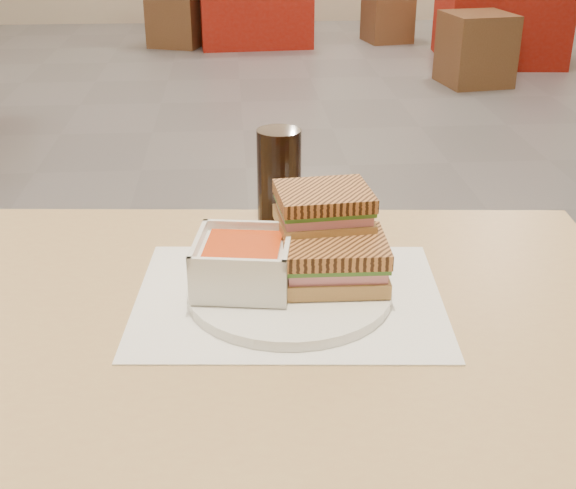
{
  "coord_description": "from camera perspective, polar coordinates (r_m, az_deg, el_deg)",
  "views": [
    {
      "loc": [
        -0.05,
        -2.87,
        1.23
      ],
      "look_at": [
        0.01,
        -2.0,
        0.82
      ],
      "focal_mm": 47.68,
      "sensor_mm": 36.0,
      "label": 1
    }
  ],
  "objects": [
    {
      "name": "bg_table_1",
      "position": [
        6.29,
        15.59,
        16.56
      ],
      "size": [
        0.95,
        0.95,
        0.77
      ],
      "color": "maroon",
      "rests_on": "ground"
    },
    {
      "name": "bg_chair_2l",
      "position": [
        6.75,
        -8.27,
        16.4
      ],
      "size": [
        0.52,
        0.52,
        0.46
      ],
      "color": "brown",
      "rests_on": "ground"
    },
    {
      "name": "panini_lower",
      "position": [
        0.98,
        3.48,
        -1.18
      ],
      "size": [
        0.13,
        0.11,
        0.06
      ],
      "color": "tan",
      "rests_on": "plate"
    },
    {
      "name": "bg_chair_2r",
      "position": [
        6.93,
        7.43,
        16.45
      ],
      "size": [
        0.43,
        0.43,
        0.41
      ],
      "color": "brown",
      "rests_on": "ground"
    },
    {
      "name": "plate",
      "position": [
        0.98,
        0.1,
        -3.57
      ],
      "size": [
        0.26,
        0.26,
        0.01
      ],
      "color": "white",
      "rests_on": "tray_liner"
    },
    {
      "name": "soup_bowl",
      "position": [
        0.97,
        -3.36,
        -1.49
      ],
      "size": [
        0.14,
        0.14,
        0.06
      ],
      "color": "white",
      "rests_on": "plate"
    },
    {
      "name": "tray_liner",
      "position": [
        0.98,
        0.07,
        -4.02
      ],
      "size": [
        0.41,
        0.33,
        0.0
      ],
      "color": "white",
      "rests_on": "main_table"
    },
    {
      "name": "panini_upper",
      "position": [
        1.01,
        2.67,
        2.68
      ],
      "size": [
        0.13,
        0.11,
        0.05
      ],
      "color": "tan",
      "rests_on": "panini_lower"
    },
    {
      "name": "main_table",
      "position": [
        1.01,
        -8.61,
        -11.06
      ],
      "size": [
        1.25,
        0.79,
        0.75
      ],
      "color": "tan",
      "rests_on": "ground"
    },
    {
      "name": "bg_chair_1l",
      "position": [
        5.46,
        13.83,
        13.97
      ],
      "size": [
        0.48,
        0.48,
        0.47
      ],
      "color": "brown",
      "rests_on": "ground"
    },
    {
      "name": "cola_glass",
      "position": [
        1.19,
        -0.67,
        5.14
      ],
      "size": [
        0.07,
        0.07,
        0.15
      ],
      "color": "black",
      "rests_on": "main_table"
    }
  ]
}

